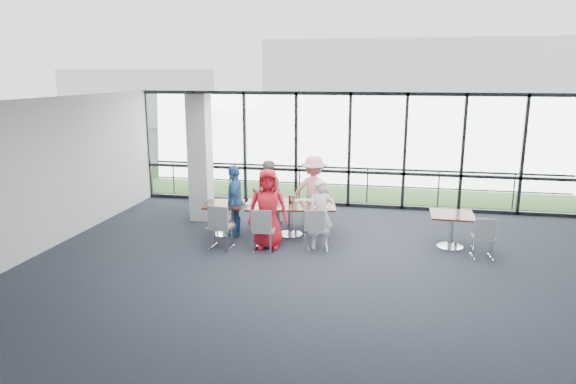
% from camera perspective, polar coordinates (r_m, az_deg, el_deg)
% --- Properties ---
extents(floor, '(12.00, 10.00, 0.02)m').
position_cam_1_polar(floor, '(9.92, 4.21, -8.84)').
color(floor, '#1E222E').
rests_on(floor, ground).
extents(ceiling, '(12.00, 10.00, 0.04)m').
position_cam_1_polar(ceiling, '(9.22, 4.55, 10.02)').
color(ceiling, white).
rests_on(ceiling, ground).
extents(wall_left, '(0.10, 10.00, 3.20)m').
position_cam_1_polar(wall_left, '(11.76, -26.07, 1.51)').
color(wall_left, silver).
rests_on(wall_left, ground).
extents(wall_front, '(12.00, 0.10, 3.20)m').
position_cam_1_polar(wall_front, '(4.76, -3.22, -12.89)').
color(wall_front, silver).
rests_on(wall_front, ground).
extents(curtain_wall_back, '(12.00, 0.10, 3.20)m').
position_cam_1_polar(curtain_wall_back, '(14.33, 6.83, 4.61)').
color(curtain_wall_back, white).
rests_on(curtain_wall_back, ground).
extents(structural_column, '(0.50, 0.50, 3.20)m').
position_cam_1_polar(structural_column, '(13.18, -9.73, 3.77)').
color(structural_column, silver).
rests_on(structural_column, ground).
extents(apron, '(80.00, 70.00, 0.02)m').
position_cam_1_polar(apron, '(19.53, 7.89, 1.99)').
color(apron, slate).
rests_on(apron, ground).
extents(grass_strip, '(80.00, 5.00, 0.01)m').
position_cam_1_polar(grass_strip, '(17.56, 7.49, 0.87)').
color(grass_strip, '#315623').
rests_on(grass_strip, ground).
extents(hangar_main, '(24.00, 10.00, 6.00)m').
position_cam_1_polar(hangar_main, '(41.25, 15.67, 11.63)').
color(hangar_main, white).
rests_on(hangar_main, ground).
extents(hangar_aux, '(10.00, 6.00, 4.00)m').
position_cam_1_polar(hangar_aux, '(41.80, -16.15, 10.24)').
color(hangar_aux, white).
rests_on(hangar_aux, ground).
extents(guard_rail, '(12.00, 0.06, 0.06)m').
position_cam_1_polar(guard_rail, '(15.12, 6.90, 0.80)').
color(guard_rail, '#2D2D33').
rests_on(guard_rail, ground).
extents(main_table, '(2.20, 1.46, 0.75)m').
position_cam_1_polar(main_table, '(11.83, 0.28, -1.87)').
color(main_table, '#37180B').
rests_on(main_table, ground).
extents(side_table_left, '(1.01, 1.01, 0.75)m').
position_cam_1_polar(side_table_left, '(11.96, -7.05, -1.79)').
color(side_table_left, '#37180B').
rests_on(side_table_left, ground).
extents(side_table_right, '(0.91, 0.91, 0.75)m').
position_cam_1_polar(side_table_right, '(11.54, 17.74, -2.87)').
color(side_table_right, '#37180B').
rests_on(side_table_right, ground).
extents(diner_near_left, '(0.93, 0.69, 1.72)m').
position_cam_1_polar(diner_near_left, '(10.96, -2.25, -1.87)').
color(diner_near_left, red).
rests_on(diner_near_left, ground).
extents(diner_near_right, '(0.64, 0.54, 1.49)m').
position_cam_1_polar(diner_near_right, '(10.96, 3.69, -2.52)').
color(diner_near_right, silver).
rests_on(diner_near_right, ground).
extents(diner_far_left, '(0.90, 0.74, 1.60)m').
position_cam_1_polar(diner_far_left, '(12.73, -2.30, -0.05)').
color(diner_far_left, gray).
rests_on(diner_far_left, ground).
extents(diner_far_right, '(1.12, 0.59, 1.71)m').
position_cam_1_polar(diner_far_right, '(12.68, 2.87, 0.15)').
color(diner_far_right, pink).
rests_on(diner_far_right, ground).
extents(diner_end, '(0.67, 1.04, 1.65)m').
position_cam_1_polar(diner_end, '(11.87, -5.92, -0.95)').
color(diner_end, '#3267A4').
rests_on(diner_end, ground).
extents(chair_main_nl, '(0.49, 0.49, 0.91)m').
position_cam_1_polar(chair_main_nl, '(10.86, -2.63, -4.24)').
color(chair_main_nl, gray).
rests_on(chair_main_nl, ground).
extents(chair_main_nr, '(0.53, 0.53, 0.89)m').
position_cam_1_polar(chair_main_nr, '(10.93, 3.32, -4.19)').
color(chair_main_nr, gray).
rests_on(chair_main_nr, ground).
extents(chair_main_fl, '(0.53, 0.53, 0.83)m').
position_cam_1_polar(chair_main_fl, '(12.86, -2.24, -1.68)').
color(chair_main_fl, gray).
rests_on(chair_main_fl, ground).
extents(chair_main_fr, '(0.53, 0.53, 0.84)m').
position_cam_1_polar(chair_main_fr, '(12.90, 3.02, -1.62)').
color(chair_main_fr, gray).
rests_on(chair_main_fr, ground).
extents(chair_main_end, '(0.42, 0.42, 0.82)m').
position_cam_1_polar(chair_main_end, '(11.99, -6.75, -2.88)').
color(chair_main_end, gray).
rests_on(chair_main_end, ground).
extents(chair_spare_la, '(0.51, 0.51, 0.96)m').
position_cam_1_polar(chair_spare_la, '(11.07, -7.49, -3.86)').
color(chair_spare_la, gray).
rests_on(chair_spare_la, ground).
extents(chair_spare_lb, '(0.50, 0.50, 0.86)m').
position_cam_1_polar(chair_spare_lb, '(13.90, -9.53, -0.66)').
color(chair_spare_lb, gray).
rests_on(chair_spare_lb, ground).
extents(chair_spare_r, '(0.44, 0.44, 0.85)m').
position_cam_1_polar(chair_spare_r, '(11.18, 20.85, -4.76)').
color(chair_spare_r, gray).
rests_on(chair_spare_r, ground).
extents(plate_nl, '(0.28, 0.28, 0.01)m').
position_cam_1_polar(plate_nl, '(11.49, -2.33, -1.71)').
color(plate_nl, white).
rests_on(plate_nl, main_table).
extents(plate_nr, '(0.27, 0.27, 0.01)m').
position_cam_1_polar(plate_nr, '(11.52, 3.43, -1.68)').
color(plate_nr, white).
rests_on(plate_nr, main_table).
extents(plate_fl, '(0.25, 0.25, 0.01)m').
position_cam_1_polar(plate_fl, '(12.21, -1.81, -0.81)').
color(plate_fl, white).
rests_on(plate_fl, main_table).
extents(plate_fr, '(0.27, 0.27, 0.01)m').
position_cam_1_polar(plate_fr, '(12.14, 2.69, -0.90)').
color(plate_fr, white).
rests_on(plate_fr, main_table).
extents(plate_end, '(0.24, 0.24, 0.01)m').
position_cam_1_polar(plate_end, '(11.83, -4.20, -1.30)').
color(plate_end, white).
rests_on(plate_end, main_table).
extents(tumbler_a, '(0.07, 0.07, 0.13)m').
position_cam_1_polar(tumbler_a, '(11.53, -1.08, -1.34)').
color(tumbler_a, white).
rests_on(tumbler_a, main_table).
extents(tumbler_b, '(0.07, 0.07, 0.13)m').
position_cam_1_polar(tumbler_b, '(11.55, 1.97, -1.32)').
color(tumbler_b, white).
rests_on(tumbler_b, main_table).
extents(tumbler_c, '(0.07, 0.07, 0.14)m').
position_cam_1_polar(tumbler_c, '(12.00, 0.58, -0.75)').
color(tumbler_c, white).
rests_on(tumbler_c, main_table).
extents(tumbler_d, '(0.07, 0.07, 0.14)m').
position_cam_1_polar(tumbler_d, '(11.71, -2.98, -1.12)').
color(tumbler_d, white).
rests_on(tumbler_d, main_table).
extents(menu_a, '(0.38, 0.35, 0.00)m').
position_cam_1_polar(menu_a, '(11.41, -0.79, -1.83)').
color(menu_a, white).
rests_on(menu_a, main_table).
extents(menu_b, '(0.37, 0.34, 0.00)m').
position_cam_1_polar(menu_b, '(11.58, 4.33, -1.64)').
color(menu_b, white).
rests_on(menu_b, main_table).
extents(menu_c, '(0.35, 0.33, 0.00)m').
position_cam_1_polar(menu_c, '(12.15, 0.94, -0.90)').
color(menu_c, white).
rests_on(menu_c, main_table).
extents(condiment_caddy, '(0.10, 0.07, 0.04)m').
position_cam_1_polar(condiment_caddy, '(11.88, 0.39, -1.14)').
color(condiment_caddy, black).
rests_on(condiment_caddy, main_table).
extents(ketchup_bottle, '(0.06, 0.06, 0.18)m').
position_cam_1_polar(ketchup_bottle, '(11.88, 0.20, -0.78)').
color(ketchup_bottle, '#B3000B').
rests_on(ketchup_bottle, main_table).
extents(green_bottle, '(0.05, 0.05, 0.20)m').
position_cam_1_polar(green_bottle, '(11.80, 0.51, -0.84)').
color(green_bottle, '#26753F').
rests_on(green_bottle, main_table).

